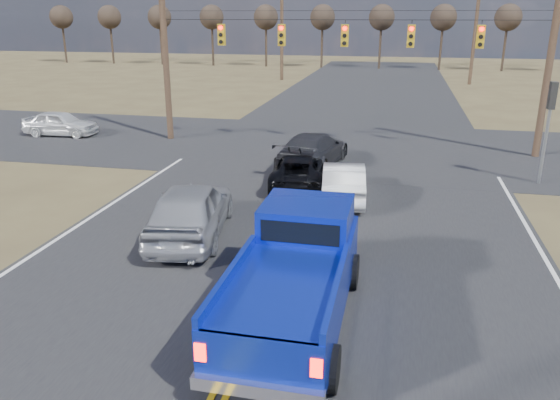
% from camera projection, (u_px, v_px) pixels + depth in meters
% --- Properties ---
extents(ground, '(160.00, 160.00, 0.00)m').
position_uv_depth(ground, '(237.00, 360.00, 10.38)').
color(ground, brown).
rests_on(ground, ground).
extents(road_main, '(14.00, 120.00, 0.02)m').
position_uv_depth(road_main, '(316.00, 197.00, 19.63)').
color(road_main, '#28282B').
rests_on(road_main, ground).
extents(road_cross, '(120.00, 12.00, 0.02)m').
position_uv_depth(road_cross, '(341.00, 147.00, 27.03)').
color(road_cross, '#28282B').
rests_on(road_cross, ground).
extents(signal_gantry, '(19.60, 4.83, 10.00)m').
position_uv_depth(signal_gantry, '(355.00, 41.00, 25.10)').
color(signal_gantry, '#473323').
rests_on(signal_gantry, ground).
extents(utility_poles, '(19.60, 58.32, 10.00)m').
position_uv_depth(utility_poles, '(342.00, 38.00, 24.42)').
color(utility_poles, '#473323').
rests_on(utility_poles, ground).
extents(treeline, '(87.00, 117.80, 7.40)m').
position_uv_depth(treeline, '(360.00, 23.00, 33.48)').
color(treeline, '#33261C').
rests_on(treeline, ground).
extents(pickup_truck, '(2.40, 5.93, 2.22)m').
position_uv_depth(pickup_truck, '(295.00, 275.00, 11.41)').
color(pickup_truck, black).
rests_on(pickup_truck, ground).
extents(silver_suv, '(2.74, 5.18, 1.68)m').
position_uv_depth(silver_suv, '(191.00, 209.00, 15.93)').
color(silver_suv, '#A0A2A8').
rests_on(silver_suv, ground).
extents(black_suv, '(2.62, 4.59, 1.21)m').
position_uv_depth(black_suv, '(298.00, 170.00, 20.79)').
color(black_suv, black).
rests_on(black_suv, ground).
extents(white_car_queue, '(1.87, 4.22, 1.35)m').
position_uv_depth(white_car_queue, '(343.00, 181.00, 19.22)').
color(white_car_queue, silver).
rests_on(white_car_queue, ground).
extents(dgrey_car_queue, '(2.86, 5.31, 1.46)m').
position_uv_depth(dgrey_car_queue, '(313.00, 150.00, 23.40)').
color(dgrey_car_queue, '#313136').
rests_on(dgrey_car_queue, ground).
extents(cross_car_west, '(1.77, 4.00, 1.34)m').
position_uv_depth(cross_car_west, '(60.00, 123.00, 29.38)').
color(cross_car_west, white).
rests_on(cross_car_west, ground).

